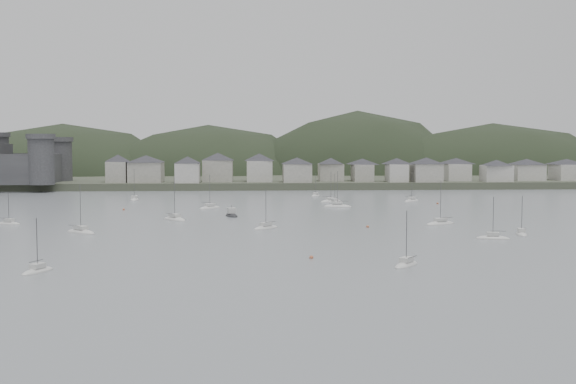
{
  "coord_description": "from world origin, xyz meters",
  "views": [
    {
      "loc": [
        -11.25,
        -113.2,
        19.09
      ],
      "look_at": [
        0.0,
        75.0,
        6.0
      ],
      "focal_mm": 43.39,
      "sensor_mm": 36.0,
      "label": 1
    }
  ],
  "objects": [
    {
      "name": "sailboat_lead",
      "position": [
        -42.37,
        -8.8,
        0.19
      ],
      "size": [
        4.54,
        6.56,
        8.67
      ],
      "rotation": [
        0.0,
        0.0,
        2.7
      ],
      "color": "silver",
      "rests_on": "ground"
    },
    {
      "name": "waterfront_town",
      "position": [
        50.59,
        183.34,
        8.66
      ],
      "size": [
        451.48,
        28.46,
        12.92
      ],
      "color": "gray",
      "rests_on": "far_shore_land"
    },
    {
      "name": "forested_ridge",
      "position": [
        4.83,
        269.4,
        -11.28
      ],
      "size": [
        851.55,
        103.94,
        102.57
      ],
      "color": "black",
      "rests_on": "ground"
    },
    {
      "name": "moored_fleet",
      "position": [
        -8.44,
        64.26,
        0.18
      ],
      "size": [
        265.64,
        167.17,
        12.96
      ],
      "color": "silver",
      "rests_on": "ground"
    },
    {
      "name": "motor_launch_far",
      "position": [
        -15.24,
        69.96,
        0.3
      ],
      "size": [
        4.48,
        7.68,
        3.74
      ],
      "rotation": [
        0.0,
        0.0,
        3.42
      ],
      "color": "black",
      "rests_on": "ground"
    },
    {
      "name": "far_shore_land",
      "position": [
        0.0,
        295.0,
        1.5
      ],
      "size": [
        900.0,
        250.0,
        3.0
      ],
      "primitive_type": "cube",
      "color": "#383D2D",
      "rests_on": "ground"
    },
    {
      "name": "ground",
      "position": [
        0.0,
        0.0,
        0.0
      ],
      "size": [
        900.0,
        900.0,
        0.0
      ],
      "primitive_type": "plane",
      "color": "slate",
      "rests_on": "ground"
    },
    {
      "name": "mooring_buoys",
      "position": [
        9.49,
        43.35,
        0.15
      ],
      "size": [
        153.48,
        115.5,
        0.7
      ],
      "color": "#AE593A",
      "rests_on": "ground"
    }
  ]
}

